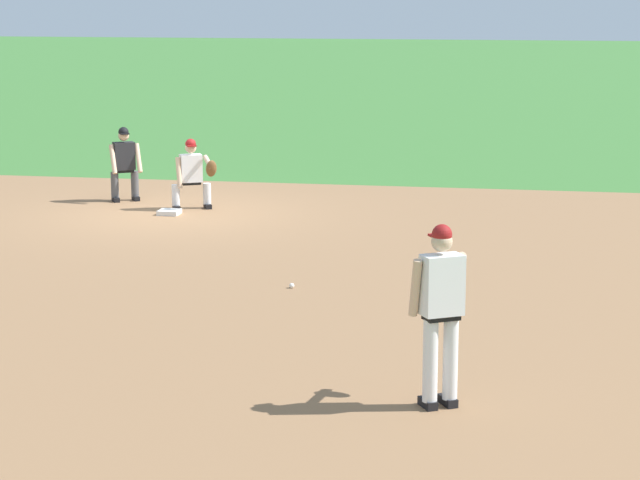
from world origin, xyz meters
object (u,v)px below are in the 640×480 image
at_px(first_base_bag, 169,212).
at_px(first_baseman, 193,171).
at_px(pitcher, 441,304).
at_px(baseball, 292,286).
at_px(umpire, 124,161).

distance_m(first_base_bag, first_baseman, 0.95).
height_order(first_base_bag, pitcher, pitcher).
relative_size(first_base_bag, first_baseman, 0.28).
distance_m(baseball, first_baseman, 6.62).
bearing_deg(first_baseman, umpire, 66.39).
distance_m(first_base_bag, baseball, 6.22).
bearing_deg(baseball, first_base_bag, 32.87).
distance_m(first_baseman, umpire, 1.73).
bearing_deg(pitcher, baseball, 27.93).
distance_m(first_base_bag, pitcher, 11.49).
xyz_separation_m(first_base_bag, first_baseman, (0.59, -0.29, 0.69)).
bearing_deg(umpire, first_base_bag, -134.88).
bearing_deg(umpire, first_baseman, -113.61).
height_order(baseball, pitcher, pitcher).
xyz_separation_m(pitcher, umpire, (11.13, 7.11, -0.27)).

